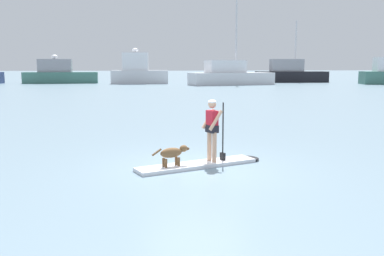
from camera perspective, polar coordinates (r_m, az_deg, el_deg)
The scene contains 8 objects.
ground_plane at distance 11.55m, azimuth 0.66°, elevation -5.13°, with size 400.00×400.00×0.00m, color slate.
paddleboard at distance 11.65m, azimuth 1.65°, elevation -4.77°, with size 3.65×1.91×0.10m.
person_paddler at distance 11.59m, azimuth 2.73°, elevation 0.26°, with size 0.68×0.59×1.67m.
dog at distance 11.13m, azimuth -2.55°, elevation -3.31°, with size 1.02×0.46×0.52m.
moored_boat_starboard at distance 67.53m, azimuth -17.13°, elevation 6.81°, with size 10.79×3.09×4.22m.
moored_boat_port at distance 63.71m, azimuth -7.09°, elevation 7.34°, with size 8.28×3.35×5.13m.
moored_boat_outer at distance 59.51m, azimuth 5.04°, elevation 6.93°, with size 12.10×6.06×12.63m.
moored_boat_center at distance 70.25m, azimuth 12.83°, elevation 7.03°, with size 11.25×3.95×9.55m.
Camera 1 is at (-1.62, -11.12, 2.69)m, focal length 40.36 mm.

